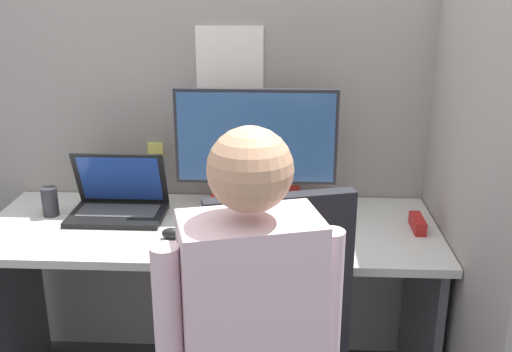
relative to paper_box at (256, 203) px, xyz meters
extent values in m
cube|color=gray|center=(-0.16, 0.21, 0.05)|extent=(2.18, 0.04, 1.67)
cube|color=white|center=(-0.11, 0.18, 0.49)|extent=(0.26, 0.01, 0.33)
cube|color=#F4EA66|center=(-0.42, 0.18, 0.16)|extent=(0.06, 0.01, 0.06)
cube|color=gray|center=(0.70, -0.20, 0.05)|extent=(0.04, 1.26, 1.67)
cube|color=#B7B7B2|center=(-0.16, -0.13, -0.05)|extent=(1.68, 0.63, 0.03)
cube|color=#4C4C51|center=(-0.96, -0.13, -0.43)|extent=(0.03, 0.54, 0.72)
cube|color=#4C4C51|center=(0.64, -0.13, -0.43)|extent=(0.03, 0.54, 0.72)
cube|color=red|center=(0.00, 0.00, 0.00)|extent=(0.34, 0.22, 0.08)
cylinder|color=#232328|center=(0.00, 0.00, 0.04)|extent=(0.21, 0.21, 0.01)
cylinder|color=#232328|center=(0.00, 0.00, 0.07)|extent=(0.04, 0.04, 0.05)
cube|color=#232328|center=(0.00, 0.00, 0.27)|extent=(0.61, 0.02, 0.36)
cube|color=#2D5184|center=(0.00, -0.01, 0.27)|extent=(0.59, 0.00, 0.34)
cube|color=black|center=(-0.53, -0.08, -0.03)|extent=(0.36, 0.24, 0.02)
cube|color=#424242|center=(-0.53, -0.06, -0.02)|extent=(0.30, 0.13, 0.00)
cube|color=black|center=(-0.53, 0.00, 0.09)|extent=(0.36, 0.09, 0.22)
cube|color=#1E3D93|center=(-0.53, 0.00, 0.09)|extent=(0.31, 0.07, 0.20)
ellipsoid|color=black|center=(-0.29, -0.26, -0.02)|extent=(0.07, 0.04, 0.04)
cube|color=#A31919|center=(0.60, -0.13, -0.01)|extent=(0.04, 0.13, 0.05)
cone|color=orange|center=(-0.04, -0.29, -0.01)|extent=(0.05, 0.13, 0.05)
cylinder|color=green|center=(-0.04, -0.22, -0.01)|extent=(0.03, 0.02, 0.03)
cube|color=black|center=(0.10, -0.61, -0.03)|extent=(0.43, 0.16, 0.60)
cube|color=silver|center=(0.03, -0.86, 0.04)|extent=(0.38, 0.28, 0.52)
sphere|color=tan|center=(0.03, -0.86, 0.42)|extent=(0.20, 0.20, 0.20)
cylinder|color=silver|center=(-0.17, -0.92, 0.04)|extent=(0.07, 0.07, 0.42)
cylinder|color=silver|center=(0.23, -0.81, 0.04)|extent=(0.07, 0.07, 0.42)
cylinder|color=#28282D|center=(-0.79, -0.07, 0.02)|extent=(0.06, 0.06, 0.11)
camera|label=1|loc=(0.11, -2.16, 0.86)|focal=42.00mm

